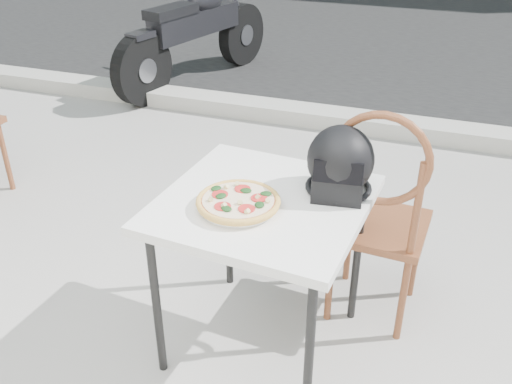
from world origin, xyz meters
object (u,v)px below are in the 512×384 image
(motorcycle, at_px, (196,35))
(helmet, at_px, (340,164))
(cafe_table_main, at_px, (263,214))
(plate, at_px, (238,206))
(pizza, at_px, (238,201))
(cafe_chair_main, at_px, (379,208))

(motorcycle, bearing_deg, helmet, -40.75)
(helmet, bearing_deg, cafe_table_main, -155.67)
(plate, xyz_separation_m, pizza, (0.00, 0.00, 0.02))
(plate, distance_m, cafe_chair_main, 0.62)
(cafe_table_main, distance_m, pizza, 0.14)
(plate, bearing_deg, motorcycle, 117.31)
(cafe_table_main, xyz_separation_m, cafe_chair_main, (0.39, 0.31, -0.07))
(pizza, bearing_deg, cafe_chair_main, 40.71)
(cafe_chair_main, bearing_deg, pizza, 44.50)
(cafe_table_main, distance_m, motorcycle, 3.48)
(cafe_table_main, bearing_deg, plate, -126.39)
(cafe_table_main, relative_size, motorcycle, 0.40)
(cafe_table_main, xyz_separation_m, pizza, (-0.07, -0.09, 0.09))
(helmet, relative_size, cafe_chair_main, 0.29)
(cafe_table_main, height_order, motorcycle, motorcycle)
(cafe_table_main, relative_size, cafe_chair_main, 0.78)
(helmet, distance_m, cafe_chair_main, 0.33)
(pizza, distance_m, motorcycle, 3.53)
(plate, xyz_separation_m, cafe_chair_main, (0.46, 0.39, -0.14))
(plate, bearing_deg, helmet, 37.78)
(helmet, xyz_separation_m, motorcycle, (-1.93, 2.89, -0.38))
(pizza, distance_m, helmet, 0.40)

